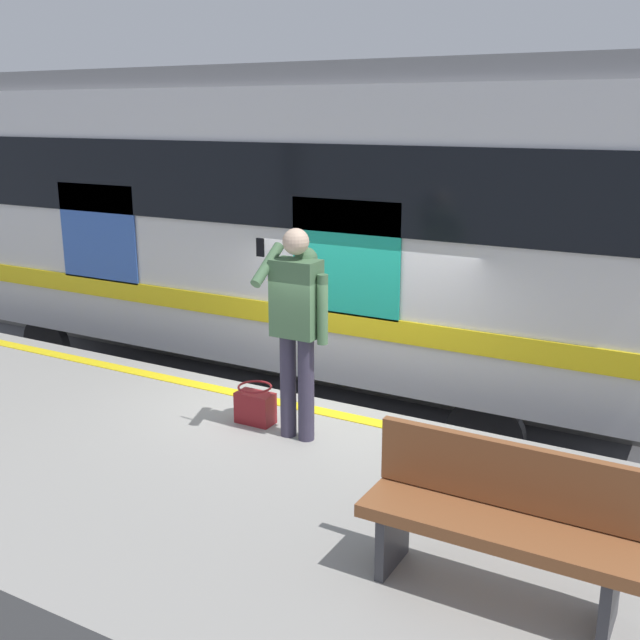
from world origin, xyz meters
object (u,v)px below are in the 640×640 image
at_px(passenger, 297,317).
at_px(handbag, 255,406).
at_px(train_carriage, 278,208).
at_px(bench, 500,517).

xyz_separation_m(passenger, handbag, (0.50, -0.08, -0.92)).
bearing_deg(train_carriage, passenger, 124.73).
relative_size(train_carriage, passenger, 5.49).
height_order(passenger, handbag, passenger).
relative_size(train_carriage, handbag, 28.13).
xyz_separation_m(train_carriage, passenger, (-2.19, 3.16, -0.44)).
distance_m(train_carriage, handbag, 3.77).
relative_size(passenger, handbag, 5.12).
height_order(train_carriage, passenger, train_carriage).
bearing_deg(bench, passenger, -31.68).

